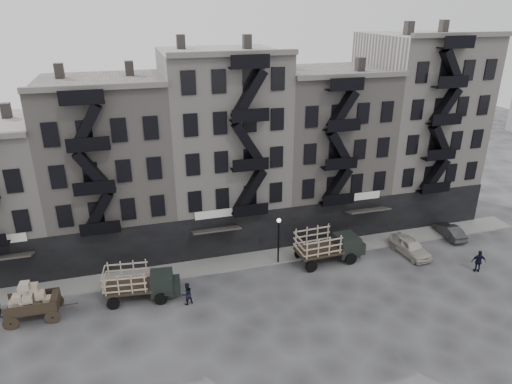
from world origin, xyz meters
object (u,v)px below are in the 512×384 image
object	(u,v)px
wagon	(29,297)
pedestrian_mid	(187,294)
stake_truck_east	(328,244)
policeman	(479,261)
stake_truck_west	(139,281)
car_east	(410,246)
car_far	(449,231)

from	to	relation	value
wagon	pedestrian_mid	world-z (taller)	wagon
wagon	stake_truck_east	xyz separation A→B (m)	(23.20, 1.41, -0.09)
stake_truck_east	policeman	distance (m)	12.33
stake_truck_west	policeman	distance (m)	27.30
car_east	stake_truck_west	bearing A→B (deg)	174.59
stake_truck_west	wagon	bearing A→B (deg)	-170.79
stake_truck_east	wagon	bearing A→B (deg)	-179.38
wagon	car_far	distance (m)	36.23
pedestrian_mid	policeman	bearing A→B (deg)	155.35
wagon	stake_truck_west	xyz separation A→B (m)	(7.44, 0.35, -0.23)
car_east	pedestrian_mid	world-z (taller)	pedestrian_mid
wagon	pedestrian_mid	distance (m)	10.82
stake_truck_west	stake_truck_east	xyz separation A→B (m)	(15.76, 1.06, 0.15)
stake_truck_west	stake_truck_east	world-z (taller)	stake_truck_east
car_east	car_far	bearing A→B (deg)	11.59
car_far	car_east	bearing A→B (deg)	21.11
policeman	car_far	bearing A→B (deg)	-85.52
wagon	stake_truck_west	size ratio (longest dim) A/B	0.67
stake_truck_east	policeman	bearing A→B (deg)	-26.87
stake_truck_east	pedestrian_mid	distance (m)	12.82
stake_truck_east	car_east	xyz separation A→B (m)	(7.50, -0.91, -0.95)
car_far	pedestrian_mid	xyz separation A→B (m)	(-25.45, -3.51, 0.24)
stake_truck_west	stake_truck_east	distance (m)	15.80
stake_truck_west	car_far	distance (m)	28.78
car_east	pedestrian_mid	size ratio (longest dim) A/B	2.54
stake_truck_west	policeman	size ratio (longest dim) A/B	2.89
policeman	pedestrian_mid	bearing A→B (deg)	15.28
stake_truck_west	car_east	distance (m)	23.28
stake_truck_west	car_far	world-z (taller)	stake_truck_west
stake_truck_west	car_far	size ratio (longest dim) A/B	1.47
pedestrian_mid	stake_truck_west	bearing A→B (deg)	-46.13
wagon	car_east	distance (m)	30.73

